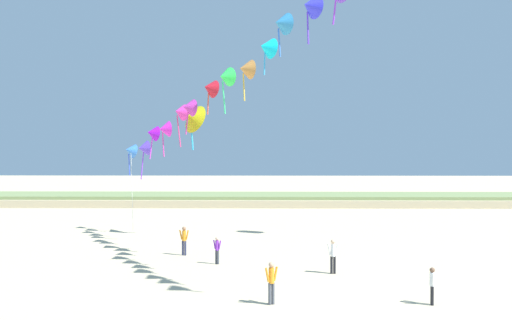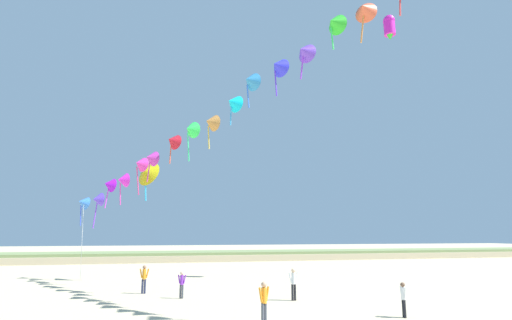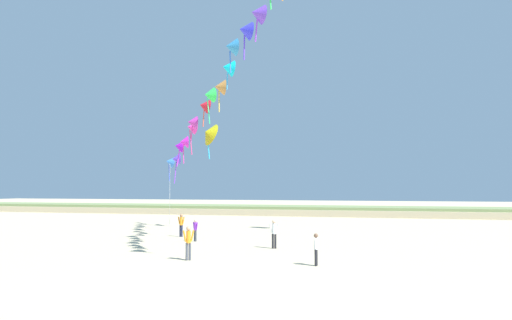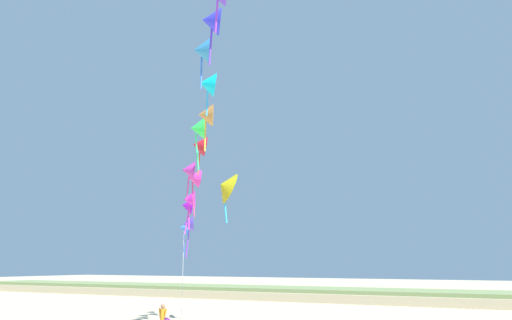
{
  "view_description": "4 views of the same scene",
  "coord_description": "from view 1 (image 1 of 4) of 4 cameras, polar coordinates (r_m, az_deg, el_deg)",
  "views": [
    {
      "loc": [
        -2.53,
        -17.62,
        6.2
      ],
      "look_at": [
        -3.01,
        13.04,
        5.71
      ],
      "focal_mm": 38.0,
      "sensor_mm": 36.0,
      "label": 1
    },
    {
      "loc": [
        -6.61,
        -12.4,
        3.68
      ],
      "look_at": [
        -1.27,
        9.61,
        7.87
      ],
      "focal_mm": 28.0,
      "sensor_mm": 36.0,
      "label": 2
    },
    {
      "loc": [
        7.17,
        -17.48,
        3.65
      ],
      "look_at": [
        0.24,
        8.15,
        5.3
      ],
      "focal_mm": 32.0,
      "sensor_mm": 36.0,
      "label": 3
    },
    {
      "loc": [
        10.5,
        -8.48,
        3.8
      ],
      "look_at": [
        -0.41,
        11.71,
        8.16
      ],
      "focal_mm": 38.0,
      "sensor_mm": 36.0,
      "label": 4
    }
  ],
  "objects": [
    {
      "name": "dune_ridge",
      "position": [
        63.39,
        3.19,
        -4.15
      ],
      "size": [
        120.0,
        9.16,
        1.2
      ],
      "color": "#BFAE8B",
      "rests_on": "ground"
    },
    {
      "name": "person_far_right",
      "position": [
        23.48,
        18.05,
        -12.24
      ],
      "size": [
        0.21,
        0.53,
        1.52
      ],
      "color": "black",
      "rests_on": "ground"
    },
    {
      "name": "large_kite_mid_trail",
      "position": [
        39.14,
        -6.77,
        4.47
      ],
      "size": [
        2.54,
        2.53,
        3.47
      ],
      "color": "gold"
    },
    {
      "name": "kite_banner_string",
      "position": [
        30.45,
        -1.43,
        10.12
      ],
      "size": [
        19.62,
        23.98,
        16.61
      ],
      "color": "#3A7EE0"
    },
    {
      "name": "person_mid_center",
      "position": [
        30.18,
        -4.11,
        -9.25
      ],
      "size": [
        0.5,
        0.32,
        1.51
      ],
      "color": "#474C56",
      "rests_on": "ground"
    },
    {
      "name": "person_near_left",
      "position": [
        22.41,
        1.64,
        -12.5
      ],
      "size": [
        0.56,
        0.39,
        1.73
      ],
      "color": "#474C56",
      "rests_on": "ground"
    },
    {
      "name": "person_far_left",
      "position": [
        28.08,
        8.11,
        -9.75
      ],
      "size": [
        0.62,
        0.24,
        1.75
      ],
      "color": "black",
      "rests_on": "ground"
    },
    {
      "name": "person_near_right",
      "position": [
        32.85,
        -7.58,
        -8.21
      ],
      "size": [
        0.6,
        0.23,
        1.72
      ],
      "color": "#282D4C",
      "rests_on": "ground"
    }
  ]
}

